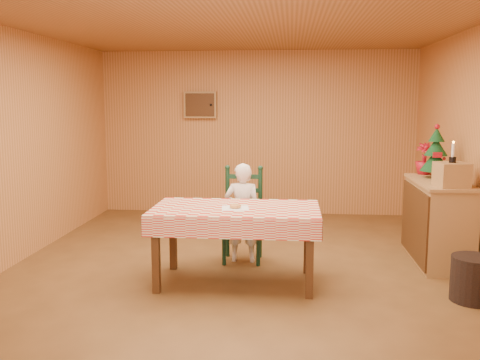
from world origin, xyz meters
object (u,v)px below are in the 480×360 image
object	(u,v)px
dining_table	(236,215)
crate	(452,175)
ladder_chair	(243,217)
christmas_tree	(436,154)
seated_child	(243,213)
shelf_unit	(437,222)
storage_bin	(474,279)

from	to	relation	value
dining_table	crate	xyz separation A→B (m)	(2.19, 0.50, 0.37)
ladder_chair	christmas_tree	bearing A→B (deg)	9.46
ladder_chair	seated_child	size ratio (longest dim) A/B	0.96
seated_child	crate	world-z (taller)	crate
crate	seated_child	bearing A→B (deg)	174.09
crate	ladder_chair	bearing A→B (deg)	172.62
shelf_unit	dining_table	bearing A→B (deg)	-157.55
dining_table	seated_child	bearing A→B (deg)	90.00
shelf_unit	christmas_tree	size ratio (longest dim) A/B	2.00
dining_table	christmas_tree	size ratio (longest dim) A/B	2.67
seated_child	christmas_tree	bearing A→B (deg)	-169.10
seated_child	storage_bin	size ratio (longest dim) A/B	2.72
christmas_tree	dining_table	bearing A→B (deg)	-152.28
ladder_chair	seated_child	world-z (taller)	seated_child
seated_child	dining_table	bearing A→B (deg)	90.00
shelf_unit	crate	world-z (taller)	crate
dining_table	storage_bin	size ratio (longest dim) A/B	4.00
shelf_unit	ladder_chair	bearing A→B (deg)	-176.96
ladder_chair	shelf_unit	xyz separation A→B (m)	(2.18, 0.12, -0.04)
ladder_chair	storage_bin	world-z (taller)	ladder_chair
crate	christmas_tree	bearing A→B (deg)	90.00
storage_bin	crate	bearing A→B (deg)	91.17
dining_table	storage_bin	distance (m)	2.28
christmas_tree	ladder_chair	bearing A→B (deg)	-170.54
ladder_chair	crate	bearing A→B (deg)	-7.38
dining_table	ladder_chair	distance (m)	0.81
dining_table	seated_child	size ratio (longest dim) A/B	1.47
christmas_tree	storage_bin	distance (m)	1.76
ladder_chair	shelf_unit	world-z (taller)	ladder_chair
christmas_tree	storage_bin	world-z (taller)	christmas_tree
storage_bin	ladder_chair	bearing A→B (deg)	153.89
ladder_chair	seated_child	distance (m)	0.08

